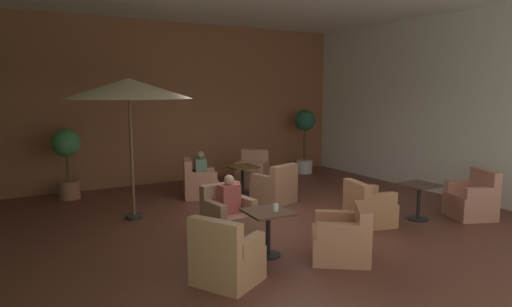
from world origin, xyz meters
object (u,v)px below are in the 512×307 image
armchair_mid_center_east (275,188)px  potted_tree_left_corner (305,133)px  armchair_mid_center_south (253,173)px  patron_blue_shirt (201,167)px  patio_umbrella_tall_red (129,89)px  armchair_front_left_north (226,259)px  armchair_front_left_south (228,218)px  cafe_table_front_right (419,194)px  patron_by_window (229,197)px  potted_tree_mid_left (67,156)px  armchair_front_left_east (343,239)px  armchair_front_right_east (368,208)px  iced_drink_cup (276,208)px  armchair_mid_center_north (199,183)px  cafe_table_mid_center (242,175)px  armchair_front_right_north (472,200)px  cafe_table_front_left (268,222)px

armchair_mid_center_east → potted_tree_left_corner: size_ratio=0.50×
armchair_mid_center_south → patron_blue_shirt: bearing=-164.9°
patio_umbrella_tall_red → patron_blue_shirt: patio_umbrella_tall_red is taller
armchair_front_left_north → armchair_front_left_south: armchair_front_left_north is taller
cafe_table_front_right → patron_blue_shirt: (-2.88, 3.69, 0.20)m
patron_by_window → potted_tree_mid_left: bearing=115.4°
potted_tree_left_corner → patron_blue_shirt: 4.01m
armchair_front_left_north → potted_tree_left_corner: (5.29, 5.63, 0.85)m
armchair_front_left_east → patron_blue_shirt: patron_blue_shirt is taller
patron_blue_shirt → patron_by_window: size_ratio=0.98×
armchair_front_right_east → potted_tree_mid_left: size_ratio=0.56×
cafe_table_front_right → iced_drink_cup: iced_drink_cup is taller
patron_by_window → iced_drink_cup: size_ratio=5.87×
armchair_mid_center_south → patron_by_window: (-2.28, -3.26, 0.36)m
cafe_table_front_right → armchair_mid_center_north: armchair_mid_center_north is taller
armchair_front_left_east → armchair_mid_center_south: 5.10m
cafe_table_mid_center → potted_tree_left_corner: potted_tree_left_corner is taller
armchair_front_right_north → patron_by_window: size_ratio=1.52×
armchair_front_left_north → armchair_mid_center_south: bearing=57.3°
cafe_table_front_left → potted_tree_mid_left: 5.61m
patio_umbrella_tall_red → potted_tree_mid_left: 2.85m
cafe_table_front_left → cafe_table_front_right: size_ratio=1.00×
armchair_front_left_south → iced_drink_cup: bearing=-79.7°
armchair_front_right_north → armchair_mid_center_north: bearing=133.5°
cafe_table_front_right → armchair_front_right_east: 1.09m
armchair_front_left_north → patio_umbrella_tall_red: (-0.28, 3.43, 2.12)m
patron_by_window → iced_drink_cup: bearing=-79.6°
armchair_front_left_south → armchair_front_right_east: armchair_front_left_south is taller
armchair_front_right_north → iced_drink_cup: bearing=177.8°
armchair_mid_center_north → armchair_mid_center_south: 1.70m
armchair_front_left_south → potted_tree_left_corner: (4.47, 4.01, 0.86)m
armchair_front_left_south → armchair_front_right_north: bearing=-16.2°
armchair_front_left_north → potted_tree_mid_left: 5.87m
armchair_mid_center_east → potted_tree_mid_left: (-3.85, 2.58, 0.66)m
iced_drink_cup → patio_umbrella_tall_red: bearing=113.8°
patron_by_window → armchair_mid_center_south: bearing=55.0°
armchair_mid_center_east → potted_tree_left_corner: potted_tree_left_corner is taller
armchair_front_right_east → armchair_mid_center_north: bearing=118.4°
cafe_table_front_left → armchair_mid_center_east: size_ratio=0.73×
potted_tree_left_corner → patron_by_window: (-4.47, -4.05, -0.48)m
armchair_front_right_north → patron_blue_shirt: (-3.87, 4.11, 0.35)m
armchair_front_left_east → armchair_front_right_east: bearing=35.0°
patron_by_window → cafe_table_front_right: bearing=-13.7°
cafe_table_front_left → armchair_mid_center_south: 4.81m
armchair_front_right_east → armchair_mid_center_south: (-0.22, 3.88, 0.02)m
cafe_table_front_right → patron_by_window: 3.66m
patio_umbrella_tall_red → armchair_front_right_east: bearing=-34.5°
cafe_table_mid_center → iced_drink_cup: bearing=-110.9°
armchair_front_right_east → armchair_mid_center_south: size_ratio=0.84×
armchair_front_right_north → armchair_mid_center_north: (-3.92, 4.13, -0.02)m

